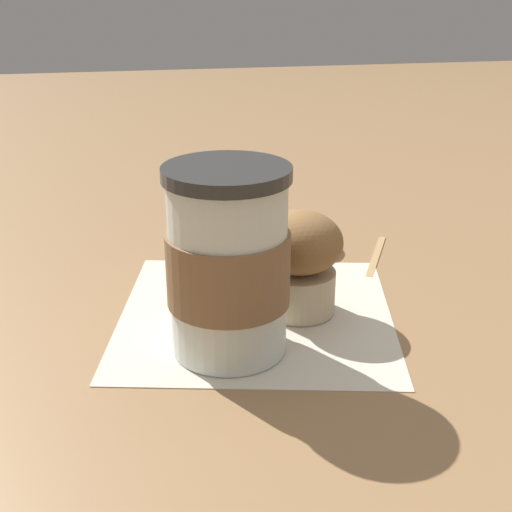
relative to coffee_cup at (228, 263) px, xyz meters
name	(u,v)px	position (x,y,z in m)	size (l,w,h in m)	color
ground_plane	(256,315)	(0.05, -0.03, -0.07)	(3.00, 3.00, 0.00)	#936D47
paper_napkin	(256,314)	(0.05, -0.03, -0.07)	(0.23, 0.23, 0.00)	beige
coffee_cup	(228,263)	(0.00, 0.00, 0.00)	(0.09, 0.09, 0.15)	silver
muffin	(300,259)	(0.05, -0.07, -0.02)	(0.07, 0.07, 0.09)	beige
banana	(288,249)	(0.15, -0.08, -0.05)	(0.13, 0.13, 0.04)	gold
wooden_stirrer	(376,255)	(0.16, -0.18, -0.07)	(0.11, 0.01, 0.00)	tan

